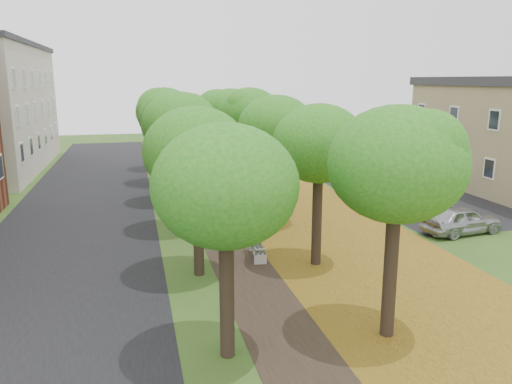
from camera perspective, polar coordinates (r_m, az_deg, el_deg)
ground at (r=14.94m, az=5.45°, el=-17.01°), size 120.00×120.00×0.00m
street_asphalt at (r=28.38m, az=-19.57°, el=-3.14°), size 8.00×70.00×0.01m
footpath at (r=28.54m, az=-4.44°, el=-2.33°), size 3.20×70.00×0.01m
leaf_verge at (r=29.73m, az=5.12°, el=-1.73°), size 7.50×70.00×0.01m
parking_lot at (r=34.22m, az=18.17°, el=-0.41°), size 9.00×16.00×0.01m
tree_row_west at (r=27.42m, az=-9.19°, el=7.39°), size 3.86×33.86×6.61m
tree_row_east at (r=28.21m, az=0.65°, el=7.70°), size 3.86×33.86×6.61m
bench at (r=21.28m, az=-0.02°, el=-6.32°), size 0.71×1.89×0.87m
car_silver at (r=26.45m, az=22.45°, el=-2.95°), size 4.28×2.22×1.39m
car_red at (r=30.49m, az=16.96°, el=-0.47°), size 4.53×1.82×1.46m
car_grey at (r=34.61m, az=12.95°, el=1.13°), size 4.75×3.42×1.28m
car_white at (r=34.61m, az=13.72°, el=1.19°), size 5.14×2.62×1.39m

